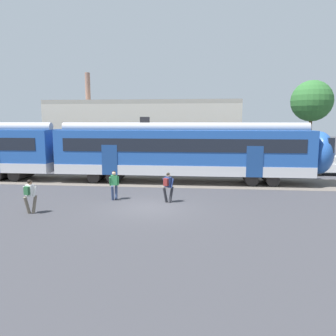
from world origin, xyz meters
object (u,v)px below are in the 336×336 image
at_px(pedestrian_navy, 168,185).
at_px(pedestrian_green, 114,183).
at_px(pedestrian_white, 30,193).
at_px(parked_car_white, 330,165).
at_px(commuter_train, 69,150).

bearing_deg(pedestrian_navy, pedestrian_green, 174.46).
bearing_deg(pedestrian_white, pedestrian_green, 43.14).
xyz_separation_m(pedestrian_green, parked_car_white, (15.51, 10.32, -0.21)).
distance_m(commuter_train, pedestrian_green, 7.79).
height_order(pedestrian_white, pedestrian_navy, same).
distance_m(commuter_train, pedestrian_navy, 10.24).
bearing_deg(pedestrian_white, parked_car_white, 35.49).
distance_m(pedestrian_white, pedestrian_navy, 7.01).
relative_size(pedestrian_white, pedestrian_green, 1.00).
relative_size(pedestrian_green, pedestrian_navy, 1.00).
bearing_deg(pedestrian_green, parked_car_white, 33.63).
bearing_deg(pedestrian_green, pedestrian_white, -136.86).
xyz_separation_m(pedestrian_white, pedestrian_green, (3.33, 3.12, 0.00)).
height_order(pedestrian_green, pedestrian_navy, same).
bearing_deg(pedestrian_green, commuter_train, 130.93).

